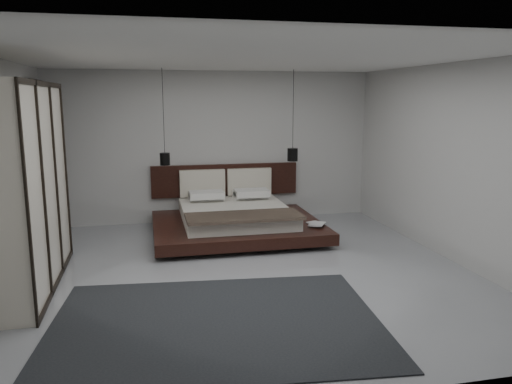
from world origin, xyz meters
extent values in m
plane|color=gray|center=(0.00, 0.00, 0.00)|extent=(6.00, 6.00, 0.00)
plane|color=white|center=(0.00, 0.00, 2.80)|extent=(6.00, 6.00, 0.00)
plane|color=#B2B2AF|center=(0.00, 3.00, 1.40)|extent=(6.00, 0.00, 6.00)
plane|color=#B2B2AF|center=(0.00, -3.00, 1.40)|extent=(6.00, 0.00, 6.00)
plane|color=#B2B2AF|center=(3.00, 0.00, 1.40)|extent=(0.00, 6.00, 6.00)
cube|color=black|center=(-2.95, 2.45, 1.30)|extent=(0.05, 0.90, 2.60)
cube|color=black|center=(0.20, 1.75, 0.04)|extent=(2.18, 1.78, 0.08)
cube|color=black|center=(0.20, 1.75, 0.17)|extent=(2.77, 2.28, 0.18)
cube|color=beige|center=(0.20, 1.88, 0.37)|extent=(1.78, 1.98, 0.22)
cube|color=black|center=(0.20, 1.11, 0.50)|extent=(1.80, 0.69, 0.05)
cube|color=silver|center=(-0.22, 2.64, 0.54)|extent=(0.61, 0.40, 0.12)
cube|color=silver|center=(0.62, 2.64, 0.54)|extent=(0.61, 0.40, 0.12)
cube|color=silver|center=(-0.22, 2.50, 0.60)|extent=(0.61, 0.40, 0.12)
cube|color=silver|center=(0.62, 2.50, 0.60)|extent=(0.61, 0.40, 0.12)
cube|color=black|center=(0.20, 2.96, 0.78)|extent=(2.77, 0.08, 0.60)
cube|color=beige|center=(-0.25, 2.87, 0.75)|extent=(0.84, 0.10, 0.50)
cube|color=beige|center=(0.65, 2.87, 0.75)|extent=(0.84, 0.10, 0.50)
imported|color=#99724C|center=(1.34, 1.26, 0.27)|extent=(0.28, 0.32, 0.03)
imported|color=#99724C|center=(1.32, 1.23, 0.29)|extent=(0.36, 0.39, 0.02)
cylinder|color=black|center=(-0.94, 2.34, 2.09)|extent=(0.01, 0.01, 1.42)
cylinder|color=black|center=(-0.94, 2.34, 1.28)|extent=(0.17, 0.17, 0.21)
cylinder|color=#FFE0B2|center=(-0.94, 2.34, 1.19)|extent=(0.13, 0.13, 0.01)
cylinder|color=black|center=(1.34, 2.34, 2.11)|extent=(0.01, 0.01, 1.39)
cylinder|color=black|center=(1.34, 2.34, 1.30)|extent=(0.19, 0.19, 0.23)
cylinder|color=#FFE0B2|center=(1.34, 2.34, 1.20)|extent=(0.14, 0.14, 0.01)
cube|color=beige|center=(-2.70, 0.09, 1.25)|extent=(0.58, 2.50, 2.50)
cube|color=black|center=(-2.40, 0.09, 2.47)|extent=(0.03, 2.50, 0.06)
cube|color=black|center=(-2.40, 0.09, 0.03)|extent=(0.03, 2.50, 0.06)
cube|color=black|center=(-2.40, -1.16, 1.25)|extent=(0.03, 0.05, 2.50)
cube|color=black|center=(-2.40, -0.33, 1.25)|extent=(0.03, 0.05, 2.50)
cube|color=black|center=(-2.40, 0.51, 1.25)|extent=(0.03, 0.05, 2.50)
cube|color=black|center=(-2.40, 1.34, 1.25)|extent=(0.03, 0.05, 2.50)
cube|color=black|center=(-0.60, -1.46, 0.01)|extent=(3.61, 2.74, 0.01)
camera|label=1|loc=(-1.24, -6.28, 2.31)|focal=35.00mm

